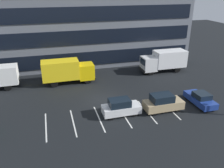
{
  "coord_description": "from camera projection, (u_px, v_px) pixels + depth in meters",
  "views": [
    {
      "loc": [
        -5.97,
        -25.32,
        13.31
      ],
      "look_at": [
        1.66,
        1.43,
        1.4
      ],
      "focal_mm": 37.02,
      "sensor_mm": 36.0,
      "label": 1
    }
  ],
  "objects": [
    {
      "name": "suv_white",
      "position": [
        121.0,
        107.0,
        25.46
      ],
      "size": [
        4.22,
        1.79,
        1.91
      ],
      "color": "white",
      "rests_on": "ground_plane"
    },
    {
      "name": "box_truck_yellow_all",
      "position": [
        67.0,
        70.0,
        33.41
      ],
      "size": [
        7.55,
        2.5,
        3.5
      ],
      "color": "yellow",
      "rests_on": "ground_plane"
    },
    {
      "name": "ground_plane",
      "position": [
        102.0,
        100.0,
        29.13
      ],
      "size": [
        120.0,
        120.0,
        0.0
      ],
      "primitive_type": "plane",
      "color": "black"
    },
    {
      "name": "box_truck_white",
      "position": [
        164.0,
        60.0,
        38.0
      ],
      "size": [
        7.56,
        2.5,
        3.51
      ],
      "color": "white",
      "rests_on": "ground_plane"
    },
    {
      "name": "suv_tan",
      "position": [
        163.0,
        103.0,
        26.33
      ],
      "size": [
        4.48,
        1.9,
        2.03
      ],
      "color": "tan",
      "rests_on": "ground_plane"
    },
    {
      "name": "sedan_navy",
      "position": [
        200.0,
        99.0,
        27.75
      ],
      "size": [
        1.85,
        4.43,
        1.59
      ],
      "color": "navy",
      "rests_on": "ground_plane"
    },
    {
      "name": "lot_markings",
      "position": [
        112.0,
        117.0,
        25.38
      ],
      "size": [
        14.14,
        5.4,
        0.01
      ],
      "color": "silver",
      "rests_on": "ground_plane"
    },
    {
      "name": "office_building",
      "position": [
        79.0,
        22.0,
        42.16
      ],
      "size": [
        39.19,
        12.72,
        14.4
      ],
      "color": "slate",
      "rests_on": "ground_plane"
    }
  ]
}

